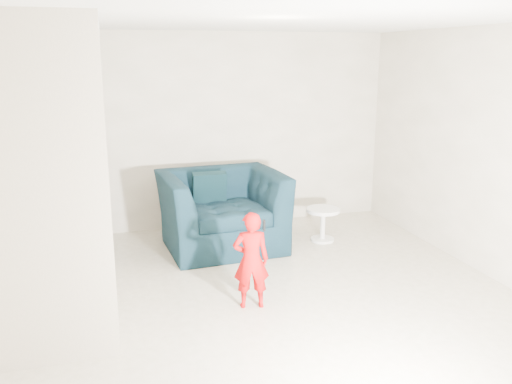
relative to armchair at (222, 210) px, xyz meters
The scene contains 12 objects.
floor 1.89m from the armchair, 86.33° to the right, with size 5.50×5.50×0.00m, color gray.
ceiling 2.87m from the armchair, 86.33° to the right, with size 5.50×5.50×0.00m, color silver.
back_wall 1.28m from the armchair, 82.85° to the left, with size 5.00×5.00×0.00m, color #A29984.
front_wall 4.65m from the armchair, 88.54° to the right, with size 5.00×5.00×0.00m, color #A29984.
right_wall 3.30m from the armchair, 34.81° to the right, with size 5.50×5.50×0.00m, color #A29984.
armchair is the anchor object (origin of this frame).
toddler 1.76m from the armchair, 93.78° to the right, with size 0.35×0.23×0.96m, color #A8050A.
side_table 1.34m from the armchair, ahead, with size 0.44×0.44×0.44m.
staircase 2.32m from the armchair, 146.03° to the right, with size 1.02×3.03×3.62m.
cushion 0.36m from the armchair, 115.48° to the left, with size 0.43×0.12×0.41m, color black.
throw 0.65m from the armchair, 169.17° to the right, with size 0.05×0.51×0.57m, color black.
phone 1.84m from the armchair, 90.08° to the right, with size 0.02×0.05×0.10m, color black.
Camera 1 is at (-1.56, -4.61, 2.38)m, focal length 38.00 mm.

